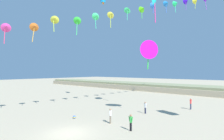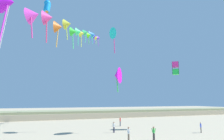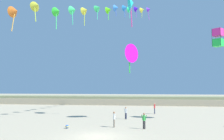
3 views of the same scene
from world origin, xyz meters
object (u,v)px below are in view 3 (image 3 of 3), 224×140
(person_near_right, at_px, (144,120))
(person_far_left, at_px, (155,107))
(large_kite_outer_drift, at_px, (218,38))
(beach_ball, at_px, (67,127))
(large_kite_mid_trail, at_px, (131,3))
(person_mid_center, at_px, (114,118))
(large_kite_low_lead, at_px, (129,54))
(person_near_left, at_px, (126,112))

(person_near_right, relative_size, person_far_left, 0.93)
(person_far_left, bearing_deg, person_near_right, -96.05)
(large_kite_outer_drift, xyz_separation_m, beach_ball, (-17.00, -7.70, -10.23))
(large_kite_mid_trail, bearing_deg, large_kite_outer_drift, -8.57)
(person_far_left, distance_m, large_kite_mid_trail, 16.23)
(large_kite_mid_trail, bearing_deg, person_mid_center, -99.63)
(person_mid_center, distance_m, large_kite_low_lead, 10.00)
(person_near_left, height_order, person_mid_center, person_mid_center)
(person_near_left, height_order, person_far_left, person_far_left)
(person_far_left, xyz_separation_m, beach_ball, (-9.19, -14.55, -0.82))
(person_mid_center, distance_m, person_far_left, 13.95)
(person_far_left, xyz_separation_m, large_kite_mid_trail, (-3.21, -5.19, 15.04))
(large_kite_outer_drift, height_order, beach_ball, large_kite_outer_drift)
(large_kite_low_lead, distance_m, large_kite_outer_drift, 11.35)
(large_kite_mid_trail, bearing_deg, large_kite_low_lead, -96.27)
(large_kite_low_lead, relative_size, beach_ball, 10.64)
(person_near_left, bearing_deg, person_near_right, -70.76)
(large_kite_low_lead, xyz_separation_m, large_kite_mid_trail, (0.18, 1.67, 7.42))
(person_mid_center, xyz_separation_m, large_kite_mid_trail, (1.36, 7.99, 15.09))
(person_near_left, bearing_deg, large_kite_outer_drift, -0.73)
(large_kite_low_lead, distance_m, large_kite_mid_trail, 7.61)
(person_mid_center, height_order, large_kite_outer_drift, large_kite_outer_drift)
(person_mid_center, bearing_deg, large_kite_mid_trail, 80.37)
(person_far_left, bearing_deg, large_kite_mid_trail, -121.76)
(beach_ball, bearing_deg, person_near_left, 56.08)
(large_kite_low_lead, bearing_deg, large_kite_mid_trail, 83.73)
(beach_ball, bearing_deg, large_kite_low_lead, 52.98)
(large_kite_outer_drift, bearing_deg, person_near_left, 179.27)
(person_near_left, height_order, large_kite_outer_drift, large_kite_outer_drift)
(person_near_left, relative_size, large_kite_low_lead, 0.41)
(large_kite_mid_trail, distance_m, beach_ball, 19.36)
(person_near_left, relative_size, person_mid_center, 0.97)
(person_near_right, distance_m, person_far_left, 13.82)
(person_far_left, bearing_deg, large_kite_outer_drift, -41.24)
(person_far_left, height_order, large_kite_outer_drift, large_kite_outer_drift)
(large_kite_low_lead, xyz_separation_m, large_kite_outer_drift, (11.21, 0.01, 1.80))
(person_near_right, xyz_separation_m, person_far_left, (1.46, 13.74, 0.07))
(large_kite_outer_drift, relative_size, beach_ball, 6.28)
(large_kite_low_lead, bearing_deg, person_near_left, 162.46)
(person_near_right, bearing_deg, person_far_left, 83.95)
(person_far_left, distance_m, large_kite_outer_drift, 14.02)
(person_near_left, distance_m, person_far_left, 7.76)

